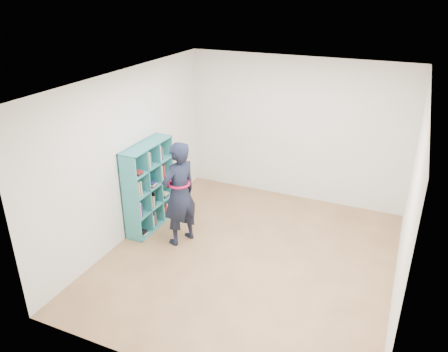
% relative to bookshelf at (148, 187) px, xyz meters
% --- Properties ---
extents(floor, '(4.50, 4.50, 0.00)m').
position_rel_bookshelf_xyz_m(floor, '(1.86, -0.23, -0.70)').
color(floor, brown).
rests_on(floor, ground).
extents(ceiling, '(4.50, 4.50, 0.00)m').
position_rel_bookshelf_xyz_m(ceiling, '(1.86, -0.23, 1.90)').
color(ceiling, white).
rests_on(ceiling, wall_back).
extents(wall_left, '(0.02, 4.50, 2.60)m').
position_rel_bookshelf_xyz_m(wall_left, '(-0.14, -0.23, 0.60)').
color(wall_left, silver).
rests_on(wall_left, floor).
extents(wall_right, '(0.02, 4.50, 2.60)m').
position_rel_bookshelf_xyz_m(wall_right, '(3.86, -0.23, 0.60)').
color(wall_right, silver).
rests_on(wall_right, floor).
extents(wall_back, '(4.00, 0.02, 2.60)m').
position_rel_bookshelf_xyz_m(wall_back, '(1.86, 2.02, 0.60)').
color(wall_back, silver).
rests_on(wall_back, floor).
extents(wall_front, '(4.00, 0.02, 2.60)m').
position_rel_bookshelf_xyz_m(wall_front, '(1.86, -2.48, 0.60)').
color(wall_front, silver).
rests_on(wall_front, floor).
extents(bookshelf, '(0.31, 1.08, 1.44)m').
position_rel_bookshelf_xyz_m(bookshelf, '(0.00, 0.00, 0.00)').
color(bookshelf, teal).
rests_on(bookshelf, floor).
extents(person, '(0.59, 0.70, 1.65)m').
position_rel_bookshelf_xyz_m(person, '(0.71, -0.22, 0.13)').
color(person, black).
rests_on(person, floor).
extents(smartphone, '(0.04, 0.11, 0.13)m').
position_rel_bookshelf_xyz_m(smartphone, '(0.62, -0.08, 0.23)').
color(smartphone, silver).
rests_on(smartphone, person).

